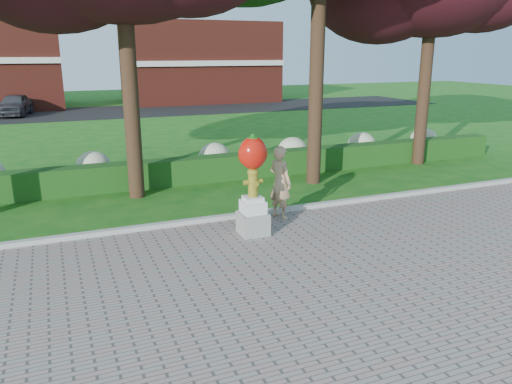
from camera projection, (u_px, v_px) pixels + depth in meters
ground at (291, 264)px, 9.83m from camera, size 100.00×100.00×0.00m
walkway at (433, 383)px, 6.26m from camera, size 40.00×14.00×0.04m
curb at (238, 216)px, 12.48m from camera, size 40.00×0.18×0.15m
lawn_hedge at (194, 170)px, 15.95m from camera, size 24.00×0.70×0.80m
hydrangea_row at (203, 158)px, 17.01m from camera, size 20.10×1.10×0.99m
street at (113, 112)px, 34.74m from camera, size 50.00×8.00×0.02m
building_right at (198, 62)px, 42.16m from camera, size 12.00×8.00×6.40m
hydrant_sculpture at (253, 182)px, 11.06m from camera, size 0.67×0.63×2.29m
woman at (280, 182)px, 12.24m from camera, size 0.64×0.78×1.82m
parked_car at (15, 105)px, 32.54m from camera, size 2.39×4.38×1.41m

